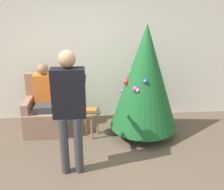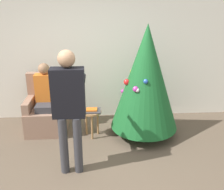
% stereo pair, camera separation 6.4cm
% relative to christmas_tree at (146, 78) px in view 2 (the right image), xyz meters
% --- Properties ---
extents(ground_plane, '(14.00, 14.00, 0.00)m').
position_rel_christmas_tree_xyz_m(ground_plane, '(-0.93, -1.33, -1.07)').
color(ground_plane, brown).
extents(wall_back, '(8.00, 0.06, 2.70)m').
position_rel_christmas_tree_xyz_m(wall_back, '(-0.93, 0.90, 0.28)').
color(wall_back, silver).
rests_on(wall_back, ground_plane).
extents(christmas_tree, '(1.18, 1.18, 1.98)m').
position_rel_christmas_tree_xyz_m(christmas_tree, '(0.00, 0.00, 0.00)').
color(christmas_tree, brown).
rests_on(christmas_tree, ground_plane).
extents(armchair, '(0.72, 0.68, 1.05)m').
position_rel_christmas_tree_xyz_m(armchair, '(-1.76, 0.30, -0.72)').
color(armchair, '#93705B').
rests_on(armchair, ground_plane).
extents(person_seated, '(0.36, 0.46, 1.27)m').
position_rel_christmas_tree_xyz_m(person_seated, '(-1.76, 0.26, -0.37)').
color(person_seated, '#38383D').
rests_on(person_seated, ground_plane).
extents(person_standing, '(0.45, 0.57, 1.74)m').
position_rel_christmas_tree_xyz_m(person_standing, '(-1.21, -0.97, -0.02)').
color(person_standing, '#38383D').
rests_on(person_standing, ground_plane).
extents(side_stool, '(0.34, 0.34, 0.48)m').
position_rel_christmas_tree_xyz_m(side_stool, '(-0.93, -0.01, -0.69)').
color(side_stool, '#A37547').
rests_on(side_stool, ground_plane).
extents(laptop, '(0.31, 0.26, 0.02)m').
position_rel_christmas_tree_xyz_m(laptop, '(-0.93, -0.01, -0.58)').
color(laptop, '#38383D').
rests_on(laptop, side_stool).
extents(book, '(0.19, 0.14, 0.02)m').
position_rel_christmas_tree_xyz_m(book, '(-0.93, -0.01, -0.56)').
color(book, orange).
rests_on(book, laptop).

